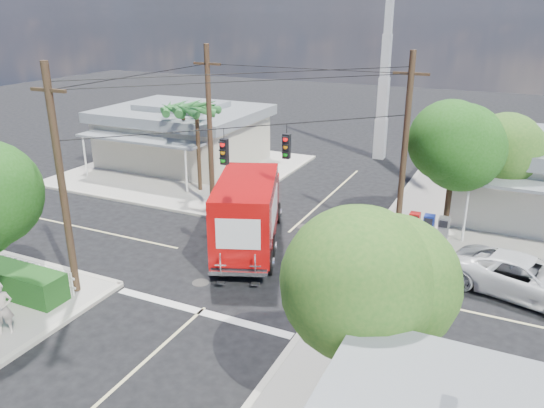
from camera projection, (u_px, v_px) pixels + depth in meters
The scene contains 18 objects.
ground at pixel (253, 265), 23.47m from camera, with size 120.00×120.00×0.00m, color black.
sidewalk_ne at pixel (526, 219), 28.33m from camera, with size 14.12×14.12×0.14m.
sidewalk_nw at pixel (186, 170), 37.03m from camera, with size 14.12×14.12×0.14m.
road_markings at pixel (237, 279), 22.22m from camera, with size 32.00×32.00×0.01m.
building_nw at pixel (183, 134), 38.08m from camera, with size 10.80×10.20×4.30m.
radio_tower at pixel (384, 83), 38.29m from camera, with size 0.80×0.80×17.00m.
tree_ne_front at pixel (455, 143), 24.67m from camera, with size 4.21×4.14×6.66m.
tree_ne_back at pixel (516, 151), 25.70m from camera, with size 3.77×3.66×5.82m.
tree_se at pixel (369, 293), 13.12m from camera, with size 3.67×3.54×5.62m.
palm_nw_front at pixel (196, 111), 31.09m from camera, with size 3.01×3.08×5.59m.
palm_nw_back at pixel (183, 110), 33.29m from camera, with size 3.01×3.08×5.19m.
utility_poles at pixel (236, 150), 23.85m from camera, with size 12.00×10.68×9.00m.
picket_fence at pixel (20, 269), 21.60m from camera, with size 5.94×0.06×1.00m.
hedge_sw at pixel (0, 276), 21.00m from camera, with size 6.20×1.20×1.10m, color #1C481B.
vending_boxes at pixel (429, 226), 25.89m from camera, with size 1.90×0.50×1.10m.
delivery_truck at pixel (248, 211), 24.69m from camera, with size 5.15×8.43×3.52m.
parked_car at pixel (525, 278), 20.69m from camera, with size 2.60×5.63×1.56m, color silver.
pedestrian at pixel (2, 308), 17.98m from camera, with size 0.70×0.46×1.91m, color beige.
Camera 1 is at (9.76, -18.71, 10.65)m, focal length 35.00 mm.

